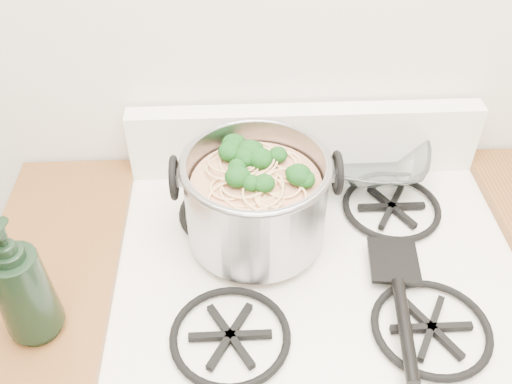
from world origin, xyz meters
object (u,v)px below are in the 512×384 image
(stock_pot, at_px, (256,200))
(glass_bowl, at_px, (365,161))
(bottle, at_px, (20,282))
(spatula, at_px, (394,258))

(stock_pot, xyz_separation_m, glass_bowl, (0.25, 0.20, -0.07))
(glass_bowl, bearing_deg, stock_pot, -142.11)
(stock_pot, relative_size, bottle, 1.26)
(stock_pot, distance_m, glass_bowl, 0.33)
(stock_pot, bearing_deg, glass_bowl, 37.89)
(spatula, distance_m, glass_bowl, 0.29)
(glass_bowl, bearing_deg, bottle, -147.38)
(stock_pot, height_order, glass_bowl, stock_pot)
(spatula, bearing_deg, glass_bowl, 96.27)
(glass_bowl, distance_m, bottle, 0.75)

